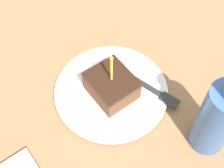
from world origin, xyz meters
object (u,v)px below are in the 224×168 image
plate (112,92)px  bottle (218,118)px  fork (149,88)px  cake_slice (112,86)px

plate → bottle: 0.25m
plate → fork: 0.09m
fork → plate: bearing=147.3°
bottle → plate: bearing=114.0°
cake_slice → fork: 0.09m
plate → bottle: bottle is taller
fork → bottle: (0.02, -0.16, 0.08)m
bottle → cake_slice: bearing=115.2°
plate → bottle: (0.09, -0.21, 0.09)m
plate → fork: fork is taller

